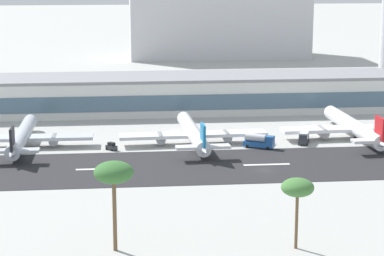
{
  "coord_description": "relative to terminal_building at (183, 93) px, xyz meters",
  "views": [
    {
      "loc": [
        -36.0,
        -179.07,
        51.6
      ],
      "look_at": [
        -15.49,
        26.53,
        5.29
      ],
      "focal_mm": 70.88,
      "sensor_mm": 36.0,
      "label": 1
    }
  ],
  "objects": [
    {
      "name": "runway_centreline_dash_3",
      "position": [
        -27.35,
        -72.09,
        -6.16
      ],
      "size": [
        12.0,
        1.2,
        0.01
      ],
      "primitive_type": "cube",
      "color": "white",
      "rests_on": "runway_strip"
    },
    {
      "name": "airliner_black_tail_gate_0",
      "position": [
        -49.43,
        -48.08,
        -3.19
      ],
      "size": [
        39.62,
        45.84,
        9.57
      ],
      "rotation": [
        0.0,
        0.0,
        1.56
      ],
      "color": "silver",
      "rests_on": "ground_plane"
    },
    {
      "name": "service_fuel_truck_2",
      "position": [
        16.39,
        -54.56,
        -4.21
      ],
      "size": [
        8.72,
        6.3,
        3.95
      ],
      "rotation": [
        0.0,
        0.0,
        5.79
      ],
      "color": "#23569E",
      "rests_on": "ground_plane"
    },
    {
      "name": "ground_plane",
      "position": [
        13.5,
        -77.29,
        -6.24
      ],
      "size": [
        1400.0,
        1400.0,
        0.0
      ],
      "primitive_type": "plane",
      "color": "#A8A8A3"
    },
    {
      "name": "service_box_truck_0",
      "position": [
        30.04,
        -50.81,
        -4.45
      ],
      "size": [
        4.34,
        6.46,
        3.25
      ],
      "rotation": [
        0.0,
        0.0,
        4.36
      ],
      "color": "#2D3338",
      "rests_on": "ground_plane"
    },
    {
      "name": "airliner_red_tail_gate_2",
      "position": [
        46.55,
        -46.41,
        -3.0
      ],
      "size": [
        43.93,
        48.75,
        10.17
      ],
      "rotation": [
        0.0,
        0.0,
        1.61
      ],
      "color": "white",
      "rests_on": "ground_plane"
    },
    {
      "name": "airliner_blue_tail_gate_1",
      "position": [
        -1.33,
        -48.93,
        -3.17
      ],
      "size": [
        42.34,
        46.3,
        9.66
      ],
      "rotation": [
        0.0,
        0.0,
        1.61
      ],
      "color": "silver",
      "rests_on": "ground_plane"
    },
    {
      "name": "palm_tree_2",
      "position": [
        9.22,
        -128.99,
        5.16
      ],
      "size": [
        5.96,
        5.96,
        13.22
      ],
      "color": "brown",
      "rests_on": "ground_plane"
    },
    {
      "name": "distant_hotel_block",
      "position": [
        31.81,
        146.2,
        14.45
      ],
      "size": [
        94.11,
        35.58,
        41.38
      ],
      "primitive_type": "cube",
      "color": "#BCBCC1",
      "rests_on": "ground_plane"
    },
    {
      "name": "palm_tree_1",
      "position": [
        -23.51,
        -126.75,
        8.15
      ],
      "size": [
        7.09,
        7.09,
        16.63
      ],
      "color": "brown",
      "rests_on": "ground_plane"
    },
    {
      "name": "runway_strip",
      "position": [
        13.5,
        -72.09,
        -6.2
      ],
      "size": [
        800.0,
        32.54,
        0.08
      ],
      "primitive_type": "cube",
      "color": "#262628",
      "rests_on": "ground_plane"
    },
    {
      "name": "service_baggage_tug_1",
      "position": [
        -24.52,
        -52.85,
        -5.2
      ],
      "size": [
        3.36,
        3.43,
        2.2
      ],
      "rotation": [
        0.0,
        0.0,
        2.33
      ],
      "color": "#2D3338",
      "rests_on": "ground_plane"
    },
    {
      "name": "runway_centreline_dash_4",
      "position": [
        15.12,
        -72.09,
        -6.16
      ],
      "size": [
        12.0,
        1.2,
        0.01
      ],
      "primitive_type": "cube",
      "color": "white",
      "rests_on": "runway_strip"
    },
    {
      "name": "terminal_building",
      "position": [
        0.0,
        0.0,
        0.0
      ],
      "size": [
        145.97,
        24.39,
        12.47
      ],
      "color": "silver",
      "rests_on": "ground_plane"
    }
  ]
}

